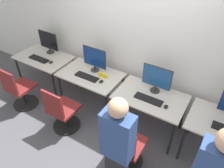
{
  "coord_description": "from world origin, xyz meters",
  "views": [
    {
      "loc": [
        1.41,
        -2.16,
        2.98
      ],
      "look_at": [
        0.0,
        0.14,
        0.89
      ],
      "focal_mm": 35.0,
      "sensor_mm": 36.0,
      "label": 1
    }
  ],
  "objects": [
    {
      "name": "office_chair_left",
      "position": [
        -0.66,
        -0.39,
        0.37
      ],
      "size": [
        0.48,
        0.48,
        0.9
      ],
      "color": "black",
      "rests_on": "ground_plane"
    },
    {
      "name": "person_right",
      "position": [
        0.66,
        -0.82,
        0.87
      ],
      "size": [
        0.36,
        0.21,
        1.61
      ],
      "color": "#232328",
      "rests_on": "ground_plane"
    },
    {
      "name": "office_chair_far_left",
      "position": [
        -1.73,
        -0.37,
        0.37
      ],
      "size": [
        0.48,
        0.48,
        0.9
      ],
      "color": "black",
      "rests_on": "ground_plane"
    },
    {
      "name": "keyboard_left",
      "position": [
        -0.58,
        0.24,
        0.75
      ],
      "size": [
        0.44,
        0.14,
        0.02
      ],
      "color": "black",
      "rests_on": "desk_left"
    },
    {
      "name": "desk_far_left",
      "position": [
        -1.74,
        0.35,
        0.66
      ],
      "size": [
        1.1,
        0.71,
        0.74
      ],
      "color": "#BCB7AD",
      "rests_on": "ground_plane"
    },
    {
      "name": "mouse_left",
      "position": [
        -0.28,
        0.25,
        0.76
      ],
      "size": [
        0.06,
        0.09,
        0.03
      ],
      "color": "black",
      "rests_on": "desk_left"
    },
    {
      "name": "office_chair_right",
      "position": [
        0.6,
        -0.45,
        0.37
      ],
      "size": [
        0.48,
        0.48,
        0.9
      ],
      "color": "black",
      "rests_on": "ground_plane"
    },
    {
      "name": "desk_right",
      "position": [
        0.58,
        0.35,
        0.66
      ],
      "size": [
        1.1,
        0.71,
        0.74
      ],
      "color": "#BCB7AD",
      "rests_on": "ground_plane"
    },
    {
      "name": "monitor_left",
      "position": [
        -0.58,
        0.5,
        0.99
      ],
      "size": [
        0.47,
        0.16,
        0.46
      ],
      "color": "#2D2D2D",
      "rests_on": "desk_left"
    },
    {
      "name": "ground_plane",
      "position": [
        0.0,
        0.0,
        0.0
      ],
      "size": [
        20.0,
        20.0,
        0.0
      ],
      "primitive_type": "plane",
      "color": "#4C4C51"
    },
    {
      "name": "placard_left",
      "position": [
        -0.34,
        0.39,
        0.78
      ],
      "size": [
        0.16,
        0.03,
        0.08
      ],
      "color": "yellow",
      "rests_on": "desk_left"
    },
    {
      "name": "keyboard_right",
      "position": [
        0.58,
        0.26,
        0.75
      ],
      "size": [
        0.44,
        0.14,
        0.02
      ],
      "color": "black",
      "rests_on": "desk_right"
    },
    {
      "name": "monitor_right",
      "position": [
        0.58,
        0.52,
        0.99
      ],
      "size": [
        0.47,
        0.16,
        0.46
      ],
      "color": "#2D2D2D",
      "rests_on": "desk_right"
    },
    {
      "name": "mouse_right",
      "position": [
        0.87,
        0.24,
        0.76
      ],
      "size": [
        0.06,
        0.09,
        0.03
      ],
      "color": "black",
      "rests_on": "desk_right"
    },
    {
      "name": "desk_left",
      "position": [
        -0.58,
        0.35,
        0.66
      ],
      "size": [
        1.1,
        0.71,
        0.74
      ],
      "color": "#BCB7AD",
      "rests_on": "ground_plane"
    },
    {
      "name": "mouse_far_left",
      "position": [
        -1.44,
        0.26,
        0.76
      ],
      "size": [
        0.06,
        0.09,
        0.03
      ],
      "color": "black",
      "rests_on": "desk_far_left"
    },
    {
      "name": "monitor_far_left",
      "position": [
        -1.74,
        0.55,
        0.99
      ],
      "size": [
        0.47,
        0.16,
        0.46
      ],
      "color": "#2D2D2D",
      "rests_on": "desk_far_left"
    },
    {
      "name": "keyboard_far_left",
      "position": [
        -1.74,
        0.23,
        0.75
      ],
      "size": [
        0.44,
        0.14,
        0.02
      ],
      "color": "black",
      "rests_on": "desk_far_left"
    },
    {
      "name": "wall_back",
      "position": [
        0.0,
        0.83,
        1.4
      ],
      "size": [
        12.0,
        0.05,
        2.8
      ],
      "color": "silver",
      "rests_on": "ground_plane"
    }
  ]
}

